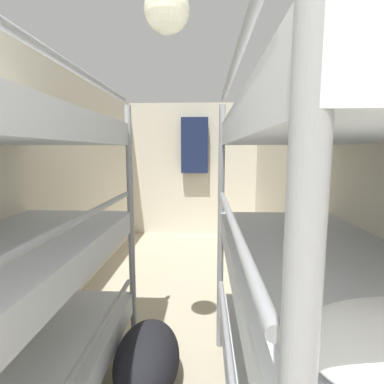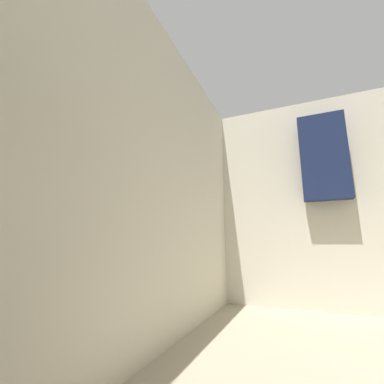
% 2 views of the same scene
% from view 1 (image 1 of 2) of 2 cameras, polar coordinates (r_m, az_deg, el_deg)
% --- Properties ---
extents(wall_left, '(0.06, 5.45, 2.22)m').
position_cam_1_polar(wall_left, '(2.76, -25.57, 0.48)').
color(wall_left, beige).
rests_on(wall_left, ground_plane).
extents(wall_right, '(0.06, 5.45, 2.22)m').
position_cam_1_polar(wall_right, '(2.59, 22.56, 0.22)').
color(wall_right, beige).
rests_on(wall_right, ground_plane).
extents(wall_back, '(2.25, 0.06, 2.22)m').
position_cam_1_polar(wall_back, '(5.12, 0.25, 4.26)').
color(wall_back, beige).
rests_on(wall_back, ground_plane).
extents(bunk_stack_right_near, '(0.77, 1.76, 1.76)m').
position_cam_1_polar(bunk_stack_right_near, '(1.31, 24.55, -14.54)').
color(bunk_stack_right_near, gray).
rests_on(bunk_stack_right_near, ground_plane).
extents(duffel_bag, '(0.38, 0.59, 0.38)m').
position_cam_1_polar(duffel_bag, '(2.06, -8.51, -29.03)').
color(duffel_bag, black).
rests_on(duffel_bag, ground_plane).
extents(hanging_coat, '(0.44, 0.12, 0.90)m').
position_cam_1_polar(hanging_coat, '(4.96, 0.51, 8.87)').
color(hanging_coat, '#192347').
extents(ceiling_light, '(0.24, 0.24, 0.24)m').
position_cam_1_polar(ceiling_light, '(1.84, -4.81, 31.29)').
color(ceiling_light, '#F4EFCC').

